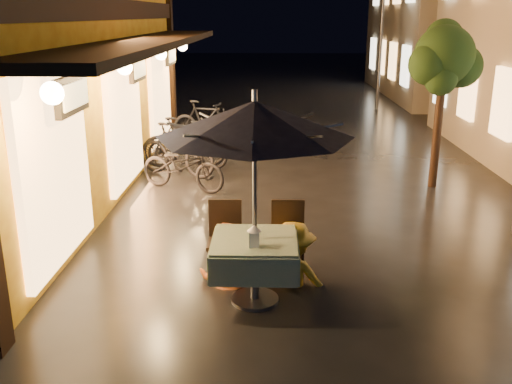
{
  "coord_description": "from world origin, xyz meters",
  "views": [
    {
      "loc": [
        -0.79,
        -6.26,
        3.21
      ],
      "look_at": [
        -0.95,
        0.35,
        1.15
      ],
      "focal_mm": 40.0,
      "sensor_mm": 36.0,
      "label": 1
    }
  ],
  "objects_px": {
    "patio_umbrella": "(255,119)",
    "table_lantern": "(254,235)",
    "person_yellow": "(293,224)",
    "bicycle_0": "(183,166)",
    "cafe_table": "(255,255)",
    "person_orange": "(226,224)"
  },
  "relations": [
    {
      "from": "patio_umbrella",
      "to": "table_lantern",
      "type": "xyz_separation_m",
      "value": [
        0.0,
        -0.22,
        -1.23
      ]
    },
    {
      "from": "table_lantern",
      "to": "person_yellow",
      "type": "xyz_separation_m",
      "value": [
        0.46,
        0.74,
        -0.15
      ]
    },
    {
      "from": "bicycle_0",
      "to": "person_yellow",
      "type": "bearing_deg",
      "value": -130.19
    },
    {
      "from": "table_lantern",
      "to": "bicycle_0",
      "type": "height_order",
      "value": "table_lantern"
    },
    {
      "from": "person_yellow",
      "to": "bicycle_0",
      "type": "distance_m",
      "value": 4.37
    },
    {
      "from": "patio_umbrella",
      "to": "bicycle_0",
      "type": "height_order",
      "value": "patio_umbrella"
    },
    {
      "from": "patio_umbrella",
      "to": "person_yellow",
      "type": "bearing_deg",
      "value": 48.39
    },
    {
      "from": "patio_umbrella",
      "to": "person_yellow",
      "type": "distance_m",
      "value": 1.54
    },
    {
      "from": "bicycle_0",
      "to": "table_lantern",
      "type": "bearing_deg",
      "value": -138.92
    },
    {
      "from": "cafe_table",
      "to": "person_yellow",
      "type": "bearing_deg",
      "value": 48.39
    },
    {
      "from": "person_orange",
      "to": "table_lantern",
      "type": "bearing_deg",
      "value": 125.81
    },
    {
      "from": "person_yellow",
      "to": "table_lantern",
      "type": "bearing_deg",
      "value": 66.8
    },
    {
      "from": "cafe_table",
      "to": "table_lantern",
      "type": "height_order",
      "value": "table_lantern"
    },
    {
      "from": "patio_umbrella",
      "to": "bicycle_0",
      "type": "distance_m",
      "value": 4.95
    },
    {
      "from": "person_yellow",
      "to": "patio_umbrella",
      "type": "bearing_deg",
      "value": 57.11
    },
    {
      "from": "table_lantern",
      "to": "person_yellow",
      "type": "relative_size",
      "value": 0.16
    },
    {
      "from": "cafe_table",
      "to": "bicycle_0",
      "type": "xyz_separation_m",
      "value": [
        -1.48,
        4.42,
        -0.12
      ]
    },
    {
      "from": "patio_umbrella",
      "to": "table_lantern",
      "type": "bearing_deg",
      "value": -90.0
    },
    {
      "from": "table_lantern",
      "to": "person_yellow",
      "type": "distance_m",
      "value": 0.88
    },
    {
      "from": "table_lantern",
      "to": "person_yellow",
      "type": "bearing_deg",
      "value": 58.09
    },
    {
      "from": "bicycle_0",
      "to": "person_orange",
      "type": "bearing_deg",
      "value": -140.65
    },
    {
      "from": "person_orange",
      "to": "bicycle_0",
      "type": "relative_size",
      "value": 0.85
    }
  ]
}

